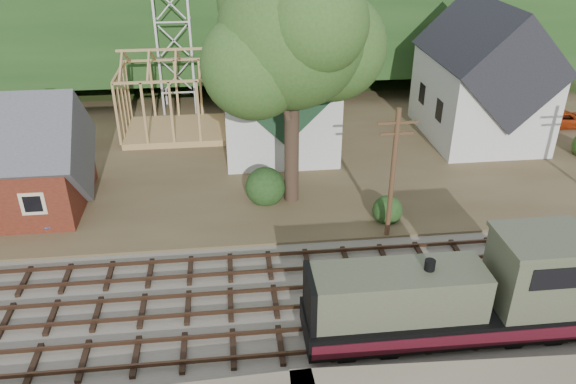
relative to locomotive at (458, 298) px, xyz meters
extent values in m
plane|color=#384C1E|center=(-7.82, 3.00, -2.18)|extent=(140.00, 140.00, 0.00)
cube|color=#726B5B|center=(-7.82, 3.00, -2.10)|extent=(64.00, 11.00, 0.16)
cube|color=brown|center=(-7.82, 21.00, -2.03)|extent=(64.00, 26.00, 0.30)
cube|color=#1E3F19|center=(-7.82, 45.00, -2.18)|extent=(70.00, 28.96, 12.74)
cube|color=black|center=(-7.82, 61.00, -2.18)|extent=(80.00, 20.00, 12.00)
cube|color=silver|center=(-5.82, 23.00, 1.32)|extent=(8.00, 12.00, 6.40)
cube|color=#193723|center=(-5.82, 23.00, 4.52)|extent=(8.40, 12.96, 8.40)
cube|color=silver|center=(-5.82, 17.00, 6.52)|extent=(2.40, 2.40, 4.00)
cone|color=#193723|center=(-5.82, 17.00, 9.82)|extent=(5.37, 5.37, 2.60)
cube|color=silver|center=(10.18, 22.00, 1.32)|extent=(8.00, 10.00, 6.40)
cube|color=black|center=(10.18, 22.00, 4.52)|extent=(8.40, 10.80, 8.40)
cube|color=tan|center=(-13.82, 25.00, -1.63)|extent=(8.00, 6.00, 0.50)
cube|color=tan|center=(-13.82, 25.00, 5.02)|extent=(8.00, 0.18, 0.18)
cube|color=silver|center=(-15.22, 29.60, 4.12)|extent=(0.18, 0.18, 12.00)
cube|color=silver|center=(-12.42, 29.60, 4.12)|extent=(0.18, 0.18, 12.00)
cube|color=silver|center=(-15.22, 32.40, 4.12)|extent=(0.18, 0.18, 12.00)
cube|color=silver|center=(-12.42, 32.40, 4.12)|extent=(0.18, 0.18, 12.00)
cylinder|color=#38281E|center=(-5.82, 13.00, 2.12)|extent=(0.90, 0.90, 8.00)
sphere|color=#365921|center=(-5.82, 13.00, 8.62)|extent=(8.40, 8.40, 8.40)
sphere|color=#365921|center=(-3.32, 14.00, 7.62)|extent=(6.40, 6.40, 6.40)
sphere|color=#365921|center=(-8.02, 12.20, 7.12)|extent=(6.00, 6.00, 6.00)
cylinder|color=#4C331E|center=(-0.82, 8.20, 1.82)|extent=(0.28, 0.28, 8.00)
cube|color=#4C331E|center=(-0.82, 8.20, 5.02)|extent=(2.20, 0.12, 0.12)
cube|color=#4C331E|center=(-0.82, 8.20, 4.42)|extent=(1.80, 0.12, 0.12)
cube|color=black|center=(-0.48, 0.00, -1.84)|extent=(12.40, 2.58, 0.36)
cube|color=black|center=(-0.48, 0.00, -1.10)|extent=(12.40, 3.00, 1.14)
cube|color=#4D4F3A|center=(-2.75, 0.00, 0.55)|extent=(7.44, 2.38, 2.17)
cube|color=#4D4F3A|center=(3.45, 0.00, 1.12)|extent=(3.72, 2.89, 3.31)
cube|color=#4D4F3A|center=(3.45, 0.00, 2.83)|extent=(3.93, 3.10, 0.21)
cube|color=black|center=(3.45, -1.47, 1.84)|extent=(2.48, 0.06, 1.03)
cube|color=#470F19|center=(-0.48, -1.52, -1.10)|extent=(12.40, 0.04, 0.72)
cube|color=#470F19|center=(-0.48, 1.52, -1.10)|extent=(12.40, 0.04, 0.72)
cylinder|color=black|center=(-1.51, 0.00, 1.74)|extent=(0.45, 0.45, 0.72)
imported|color=#6283D3|center=(-20.44, 12.31, -1.25)|extent=(2.56, 3.95, 1.25)
imported|color=#B8340E|center=(18.57, 23.03, -1.23)|extent=(4.77, 2.35, 1.30)
camera|label=1|loc=(-9.56, -18.43, 15.72)|focal=35.00mm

